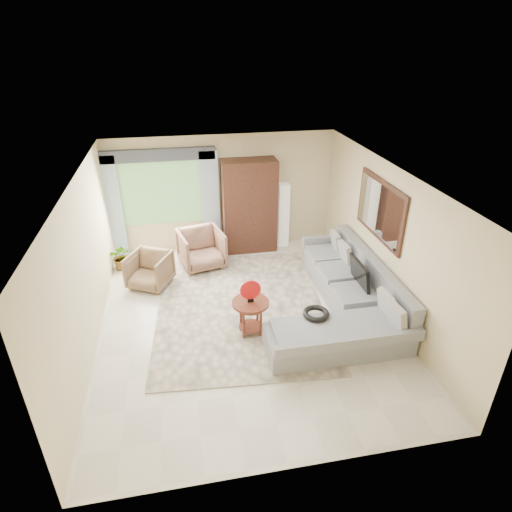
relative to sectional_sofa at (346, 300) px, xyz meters
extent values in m
plane|color=silver|center=(-1.78, 0.18, -0.28)|extent=(6.00, 6.00, 0.00)
cube|color=beige|center=(-1.82, 0.55, -0.27)|extent=(3.31, 4.23, 0.02)
cube|color=gray|center=(0.22, 0.68, -0.08)|extent=(0.90, 2.40, 0.40)
cube|color=gray|center=(-0.48, -0.92, -0.08)|extent=(2.30, 0.80, 0.40)
cube|color=gray|center=(0.57, 0.28, 0.37)|extent=(0.20, 3.20, 0.50)
cube|color=gray|center=(0.22, 1.96, 0.23)|extent=(0.90, 0.16, 0.22)
cube|color=gray|center=(-0.48, -1.37, 0.21)|extent=(2.30, 0.10, 0.18)
cube|color=black|center=(0.27, 0.15, 0.44)|extent=(0.14, 0.74, 0.48)
torus|color=black|center=(-0.78, -0.64, 0.26)|extent=(0.43, 0.43, 0.09)
cylinder|color=#451C12|center=(-1.77, -0.22, 0.31)|extent=(0.62, 0.62, 0.04)
cylinder|color=#451C12|center=(-1.77, -0.22, -0.01)|extent=(0.41, 0.41, 0.55)
cylinder|color=red|center=(-1.77, -0.22, 0.56)|extent=(0.34, 0.03, 0.34)
imported|color=brown|center=(-3.46, 1.64, 0.07)|extent=(1.01, 1.02, 0.70)
imported|color=brown|center=(-2.38, 2.26, 0.13)|extent=(1.06, 1.08, 0.82)
imported|color=#999999|center=(-4.07, 2.47, 0.00)|extent=(0.55, 0.49, 0.56)
cube|color=black|center=(-1.23, 2.90, 0.77)|extent=(1.20, 0.55, 2.10)
cube|color=silver|center=(-0.43, 2.96, 0.47)|extent=(0.24, 0.24, 1.50)
cube|color=#669E59|center=(-3.13, 3.15, 1.12)|extent=(1.80, 0.04, 1.40)
cube|color=#9EB7CC|center=(-4.18, 3.06, 0.87)|extent=(0.40, 0.08, 2.30)
cube|color=#9EB7CC|center=(-2.08, 3.06, 0.87)|extent=(0.40, 0.08, 2.30)
cube|color=#1E232D|center=(-3.13, 3.08, 1.97)|extent=(2.40, 0.12, 0.26)
cube|color=black|center=(0.69, 0.53, 1.47)|extent=(0.04, 1.70, 1.05)
cube|color=white|center=(0.66, 0.53, 1.47)|extent=(0.02, 1.54, 0.90)
camera|label=1|loc=(-2.77, -5.94, 4.24)|focal=30.00mm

